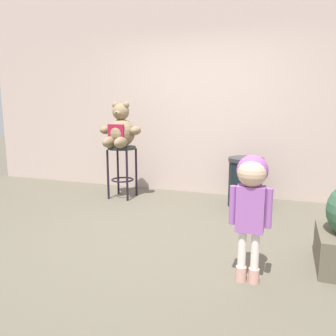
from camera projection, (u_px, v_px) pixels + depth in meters
The scene contains 6 objects.
ground_plane at pixel (155, 236), 3.49m from camera, with size 24.00×24.00×0.00m, color #5C5647.
building_wall at pixel (205, 88), 5.16m from camera, with size 7.81×0.30×3.25m, color #BAA399.
bar_stool_with_teddy at pixel (122, 161), 4.93m from camera, with size 0.41×0.41×0.77m.
teddy_bear at pixel (120, 131), 4.83m from camera, with size 0.62×0.56×0.65m.
child_walking at pixel (251, 191), 2.47m from camera, with size 0.31×0.25×0.99m.
trash_bin at pixel (245, 182), 4.53m from camera, with size 0.47×0.47×0.67m.
Camera 1 is at (1.23, -3.08, 1.32)m, focal length 35.71 mm.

